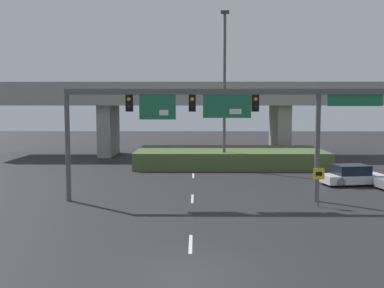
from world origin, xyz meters
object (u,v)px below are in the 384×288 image
object	(u,v)px
parked_sedan_near_right	(352,176)
highway_light_pole_near	(225,87)
speed_limit_sign	(319,181)
signal_gantry	(214,109)

from	to	relation	value
parked_sedan_near_right	highway_light_pole_near	bearing A→B (deg)	129.55
speed_limit_sign	highway_light_pole_near	world-z (taller)	highway_light_pole_near
signal_gantry	speed_limit_sign	distance (m)	6.92
signal_gantry	parked_sedan_near_right	distance (m)	12.02
highway_light_pole_near	parked_sedan_near_right	bearing A→B (deg)	-41.63
speed_limit_sign	highway_light_pole_near	xyz separation A→B (m)	(-4.22, 14.01, 5.62)
signal_gantry	speed_limit_sign	size ratio (longest dim) A/B	8.42
signal_gantry	parked_sedan_near_right	bearing A→B (deg)	28.65
highway_light_pole_near	speed_limit_sign	bearing A→B (deg)	-73.22
signal_gantry	highway_light_pole_near	distance (m)	12.95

